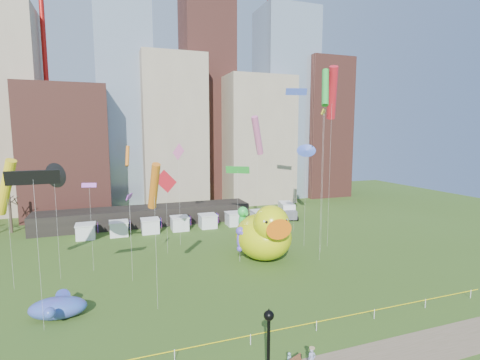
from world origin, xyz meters
name	(u,v)px	position (x,y,z in m)	size (l,w,h in m)	color
ground	(251,345)	(0.00, 0.00, 0.00)	(160.00, 160.00, 0.00)	#3C5A1C
skyline	(164,113)	(2.25, 61.06, 21.44)	(101.00, 23.00, 68.00)	brown
crane_right	(272,15)	(30.89, 64.00, 46.90)	(23.00, 1.00, 76.00)	red
pavilion	(147,216)	(-4.00, 42.00, 1.60)	(38.00, 6.00, 3.20)	black
vendor_tents	(180,224)	(1.02, 36.00, 1.11)	(33.24, 2.80, 2.40)	white
caution_tape	(251,337)	(0.00, 0.00, 0.68)	(50.00, 0.06, 0.90)	white
big_duck	(265,234)	(8.88, 17.46, 3.55)	(7.69, 10.16, 7.73)	#D5E00B
small_duck	(271,234)	(12.67, 23.76, 1.50)	(3.67, 4.50, 3.26)	white
seahorse_green	(243,219)	(7.59, 22.45, 4.46)	(1.65, 1.98, 6.29)	silver
seahorse_purple	(240,237)	(5.56, 17.87, 3.29)	(1.17, 1.44, 4.67)	silver
whale_inflatable	(58,306)	(-14.84, 10.01, 1.01)	(5.25, 6.44, 2.20)	#493BA2
lamppost	(269,345)	(-1.19, -6.00, 3.75)	(0.64, 0.64, 6.14)	black
box_truck	(287,210)	(22.94, 38.38, 1.45)	(3.98, 7.05, 2.83)	white
woman	(312,359)	(3.00, -4.21, 0.78)	(0.55, 0.36, 1.52)	white
toddler	(289,358)	(1.75, -3.20, 0.46)	(0.31, 0.22, 0.88)	white
kite_0	(332,93)	(19.93, 19.55, 22.23)	(3.21, 4.32, 25.87)	silver
kite_1	(257,136)	(9.91, 22.68, 16.30)	(2.94, 3.03, 19.10)	silver
kite_2	(33,178)	(-15.75, 7.98, 13.05)	(3.99, 0.81, 13.69)	silver
kite_3	(325,88)	(17.46, 17.49, 22.65)	(2.33, 3.06, 25.26)	silver
kite_4	(323,114)	(15.61, 14.86, 19.06)	(1.76, 2.04, 19.65)	silver
kite_5	(296,93)	(19.35, 28.91, 23.26)	(3.59, 1.21, 23.95)	silver
kite_6	(154,186)	(-6.18, 8.43, 11.84)	(1.15, 2.71, 14.08)	silver
kite_7	(89,186)	(-12.31, 20.90, 10.42)	(1.72, 0.73, 10.82)	silver
kite_8	(166,182)	(-2.84, 24.38, 10.06)	(3.14, 0.92, 11.77)	silver
kite_9	(178,154)	(-0.41, 27.83, 13.71)	(1.34, 2.14, 15.22)	silver
kite_10	(54,175)	(-15.78, 19.51, 12.00)	(1.95, 2.40, 13.38)	silver
kite_11	(238,170)	(8.52, 27.18, 11.04)	(3.37, 2.41, 11.63)	silver
kite_12	(6,187)	(-20.12, 18.11, 11.09)	(3.22, 3.33, 14.15)	silver
kite_13	(306,151)	(16.78, 20.92, 14.12)	(1.61, 1.24, 15.06)	silver
kite_14	(127,156)	(-7.40, 31.42, 13.26)	(0.90, 1.87, 14.82)	silver
kite_15	(129,197)	(-8.02, 16.31, 9.60)	(0.86, 1.79, 9.98)	silver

